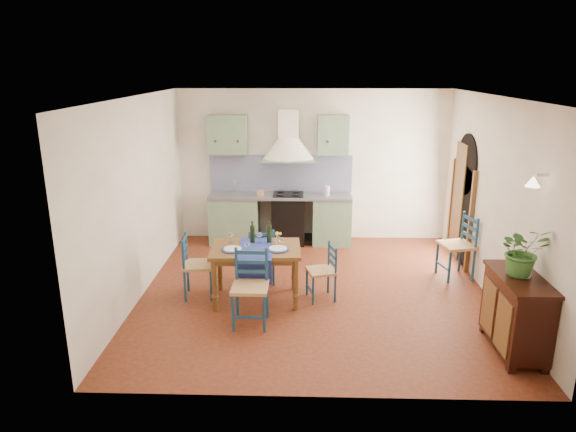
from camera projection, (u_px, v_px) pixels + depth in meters
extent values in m
plane|color=#4F1B11|center=(314.00, 291.00, 7.55)|extent=(5.00, 5.00, 0.00)
cube|color=white|center=(313.00, 166.00, 9.55)|extent=(5.00, 0.04, 2.80)
cube|color=gray|center=(235.00, 219.00, 9.57)|extent=(0.90, 0.60, 0.88)
cube|color=gray|center=(331.00, 220.00, 9.52)|extent=(0.70, 0.60, 0.88)
cube|color=black|center=(288.00, 220.00, 9.54)|extent=(0.60, 0.58, 0.88)
cube|color=slate|center=(280.00, 196.00, 9.41)|extent=(2.60, 0.64, 0.04)
cube|color=silver|center=(234.00, 195.00, 9.44)|extent=(0.45, 0.40, 0.03)
cylinder|color=silver|center=(235.00, 185.00, 9.57)|extent=(0.02, 0.02, 0.26)
cube|color=black|center=(288.00, 194.00, 9.40)|extent=(0.55, 0.48, 0.02)
cube|color=black|center=(281.00, 239.00, 9.70)|extent=(2.60, 0.50, 0.08)
cube|color=navy|center=(281.00, 173.00, 9.57)|extent=(2.65, 0.05, 0.68)
cube|color=gray|center=(228.00, 134.00, 9.25)|extent=(0.70, 0.34, 0.70)
cube|color=gray|center=(333.00, 135.00, 9.20)|extent=(0.55, 0.34, 0.70)
cone|color=white|center=(288.00, 149.00, 9.23)|extent=(0.96, 0.96, 0.40)
cube|color=white|center=(289.00, 123.00, 9.18)|extent=(0.36, 0.30, 0.50)
cube|color=white|center=(497.00, 201.00, 7.08)|extent=(0.04, 5.00, 2.80)
cube|color=black|center=(462.00, 213.00, 8.59)|extent=(0.03, 1.00, 1.65)
cylinder|color=black|center=(467.00, 164.00, 8.35)|extent=(0.03, 1.00, 1.00)
cube|color=brown|center=(470.00, 222.00, 8.07)|extent=(0.06, 0.06, 1.65)
cube|color=brown|center=(452.00, 204.00, 9.11)|extent=(0.06, 0.06, 1.65)
cube|color=brown|center=(458.00, 201.00, 8.75)|extent=(0.04, 0.55, 1.96)
cylinder|color=silver|center=(543.00, 175.00, 5.59)|extent=(0.15, 0.04, 0.04)
cone|color=#FFEDC6|center=(533.00, 181.00, 5.62)|extent=(0.16, 0.16, 0.12)
cube|color=white|center=(139.00, 198.00, 7.23)|extent=(0.04, 5.00, 2.80)
cube|color=white|center=(318.00, 96.00, 6.76)|extent=(5.00, 5.00, 0.01)
cube|color=brown|center=(256.00, 249.00, 7.09)|extent=(1.27, 0.88, 0.05)
cube|color=brown|center=(256.00, 254.00, 7.10)|extent=(1.14, 0.75, 0.08)
cylinder|color=brown|center=(215.00, 286.00, 6.86)|extent=(0.07, 0.07, 0.73)
cylinder|color=brown|center=(220.00, 267.00, 7.51)|extent=(0.07, 0.07, 0.73)
cylinder|color=brown|center=(296.00, 285.00, 6.88)|extent=(0.07, 0.07, 0.73)
cylinder|color=brown|center=(294.00, 266.00, 7.53)|extent=(0.07, 0.07, 0.73)
cube|color=navy|center=(255.00, 249.00, 7.03)|extent=(0.51, 0.95, 0.01)
cube|color=navy|center=(255.00, 272.00, 6.73)|extent=(0.46, 0.04, 0.38)
cylinder|color=navy|center=(233.00, 249.00, 6.97)|extent=(0.31, 0.31, 0.01)
cylinder|color=silver|center=(233.00, 249.00, 6.97)|extent=(0.25, 0.25, 0.01)
cylinder|color=navy|center=(278.00, 249.00, 6.98)|extent=(0.31, 0.31, 0.01)
cylinder|color=silver|center=(278.00, 248.00, 6.98)|extent=(0.25, 0.25, 0.01)
cylinder|color=black|center=(252.00, 232.00, 7.23)|extent=(0.07, 0.07, 0.32)
cylinder|color=black|center=(269.00, 232.00, 7.23)|extent=(0.07, 0.07, 0.32)
cylinder|color=white|center=(278.00, 240.00, 7.21)|extent=(0.05, 0.05, 0.10)
sphere|color=gold|center=(278.00, 234.00, 7.19)|extent=(0.10, 0.10, 0.10)
cylinder|color=navy|center=(233.00, 313.00, 6.36)|extent=(0.04, 0.04, 0.50)
cylinder|color=navy|center=(237.00, 283.00, 6.66)|extent=(0.04, 0.04, 0.97)
cylinder|color=navy|center=(264.00, 314.00, 6.34)|extent=(0.04, 0.04, 0.50)
cylinder|color=navy|center=(267.00, 283.00, 6.64)|extent=(0.04, 0.04, 0.97)
cube|color=tan|center=(250.00, 287.00, 6.46)|extent=(0.46, 0.46, 0.04)
cube|color=navy|center=(252.00, 271.00, 6.61)|extent=(0.41, 0.03, 0.05)
cube|color=navy|center=(251.00, 262.00, 6.57)|extent=(0.41, 0.03, 0.05)
cube|color=navy|center=(251.00, 253.00, 6.53)|extent=(0.41, 0.03, 0.05)
cube|color=navy|center=(249.00, 317.00, 6.36)|extent=(0.39, 0.04, 0.03)
cylinder|color=navy|center=(268.00, 263.00, 8.01)|extent=(0.04, 0.04, 0.45)
cylinder|color=navy|center=(273.00, 258.00, 7.63)|extent=(0.04, 0.04, 0.88)
cylinder|color=navy|center=(246.00, 266.00, 7.92)|extent=(0.04, 0.04, 0.45)
cylinder|color=navy|center=(250.00, 261.00, 7.53)|extent=(0.04, 0.04, 0.88)
cube|color=tan|center=(259.00, 254.00, 7.73)|extent=(0.52, 0.52, 0.04)
cube|color=navy|center=(262.00, 250.00, 7.54)|extent=(0.36, 0.14, 0.04)
cube|color=navy|center=(262.00, 243.00, 7.50)|extent=(0.36, 0.14, 0.04)
cube|color=navy|center=(262.00, 235.00, 7.47)|extent=(0.36, 0.14, 0.04)
cube|color=navy|center=(257.00, 267.00, 7.98)|extent=(0.35, 0.14, 0.02)
cylinder|color=navy|center=(211.00, 286.00, 7.18)|extent=(0.04, 0.04, 0.46)
cylinder|color=navy|center=(184.00, 272.00, 7.10)|extent=(0.04, 0.04, 0.91)
cylinder|color=navy|center=(213.00, 276.00, 7.53)|extent=(0.04, 0.04, 0.46)
cylinder|color=navy|center=(187.00, 262.00, 7.44)|extent=(0.04, 0.04, 0.91)
cube|color=tan|center=(198.00, 265.00, 7.28)|extent=(0.47, 0.47, 0.04)
cube|color=navy|center=(185.00, 257.00, 7.23)|extent=(0.07, 0.38, 0.05)
cube|color=navy|center=(185.00, 249.00, 7.19)|extent=(0.07, 0.38, 0.05)
cube|color=navy|center=(184.00, 241.00, 7.16)|extent=(0.07, 0.38, 0.05)
cube|color=navy|center=(212.00, 284.00, 7.37)|extent=(0.07, 0.36, 0.03)
cylinder|color=navy|center=(307.00, 282.00, 7.39)|extent=(0.03, 0.03, 0.41)
cylinder|color=navy|center=(329.00, 267.00, 7.40)|extent=(0.03, 0.03, 0.80)
cylinder|color=navy|center=(313.00, 291.00, 7.09)|extent=(0.03, 0.03, 0.41)
cylinder|color=navy|center=(336.00, 276.00, 7.10)|extent=(0.03, 0.03, 0.80)
cube|color=tan|center=(321.00, 271.00, 7.21)|extent=(0.46, 0.46, 0.04)
cube|color=navy|center=(332.00, 262.00, 7.21)|extent=(0.11, 0.33, 0.04)
cube|color=navy|center=(332.00, 255.00, 7.18)|extent=(0.11, 0.33, 0.04)
cube|color=navy|center=(333.00, 248.00, 7.15)|extent=(0.11, 0.33, 0.04)
cube|color=navy|center=(310.00, 289.00, 7.25)|extent=(0.11, 0.32, 0.02)
cylinder|color=navy|center=(437.00, 258.00, 8.15)|extent=(0.04, 0.04, 0.51)
cylinder|color=navy|center=(461.00, 242.00, 8.16)|extent=(0.04, 0.04, 1.00)
cylinder|color=navy|center=(449.00, 267.00, 7.78)|extent=(0.04, 0.04, 0.51)
cylinder|color=navy|center=(475.00, 250.00, 7.78)|extent=(0.04, 0.04, 1.00)
cube|color=tan|center=(456.00, 245.00, 7.93)|extent=(0.56, 0.56, 0.04)
cube|color=navy|center=(469.00, 236.00, 7.93)|extent=(0.13, 0.42, 0.05)
cube|color=navy|center=(470.00, 228.00, 7.89)|extent=(0.13, 0.42, 0.05)
cube|color=navy|center=(471.00, 219.00, 7.85)|extent=(0.13, 0.42, 0.05)
cube|color=navy|center=(443.00, 266.00, 7.98)|extent=(0.13, 0.40, 0.03)
cube|color=black|center=(516.00, 313.00, 5.85)|extent=(0.45, 1.00, 0.82)
cube|color=black|center=(521.00, 278.00, 5.73)|extent=(0.50, 1.05, 0.04)
cube|color=brown|center=(503.00, 325.00, 5.65)|extent=(0.02, 0.38, 0.63)
cube|color=brown|center=(489.00, 306.00, 6.09)|extent=(0.02, 0.38, 0.63)
cube|color=black|center=(511.00, 369.00, 5.56)|extent=(0.08, 0.08, 0.08)
cube|color=black|center=(484.00, 329.00, 6.40)|extent=(0.08, 0.08, 0.08)
cube|color=black|center=(543.00, 369.00, 5.55)|extent=(0.08, 0.08, 0.08)
cube|color=black|center=(512.00, 329.00, 6.39)|extent=(0.08, 0.08, 0.08)
imported|color=#366A2B|center=(523.00, 251.00, 5.69)|extent=(0.55, 0.48, 0.58)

